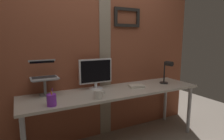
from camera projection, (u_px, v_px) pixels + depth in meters
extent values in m
cube|color=brown|center=(95.00, 46.00, 2.57)|extent=(3.26, 0.12, 2.59)
cube|color=gray|center=(105.00, 46.00, 2.57)|extent=(0.17, 0.01, 2.59)
cube|color=black|center=(127.00, 9.00, 2.63)|extent=(0.41, 0.03, 0.04)
cube|color=black|center=(127.00, 25.00, 2.66)|extent=(0.41, 0.03, 0.04)
cube|color=black|center=(116.00, 17.00, 2.56)|extent=(0.04, 0.03, 0.18)
cube|color=black|center=(138.00, 18.00, 2.73)|extent=(0.04, 0.03, 0.18)
cube|color=beige|center=(116.00, 91.00, 2.40)|extent=(2.34, 0.62, 0.03)
cylinder|color=#B2B2B7|center=(189.00, 110.00, 2.75)|extent=(0.05, 0.05, 0.71)
cylinder|color=#B2B2B7|center=(23.00, 129.00, 2.17)|extent=(0.05, 0.05, 0.71)
cylinder|color=#B2B2B7|center=(165.00, 100.00, 3.18)|extent=(0.05, 0.05, 0.71)
cylinder|color=white|center=(96.00, 88.00, 2.47)|extent=(0.18, 0.18, 0.01)
cylinder|color=white|center=(96.00, 85.00, 2.46)|extent=(0.04, 0.04, 0.07)
cube|color=white|center=(96.00, 71.00, 2.43)|extent=(0.45, 0.04, 0.32)
cube|color=black|center=(96.00, 71.00, 2.41)|extent=(0.41, 0.00, 0.28)
cylinder|color=gray|center=(45.00, 95.00, 2.18)|extent=(0.14, 0.14, 0.01)
cylinder|color=gray|center=(45.00, 87.00, 2.16)|extent=(0.03, 0.03, 0.18)
cube|color=gray|center=(44.00, 79.00, 2.15)|extent=(0.28, 0.22, 0.01)
cube|color=#ADB2B7|center=(44.00, 78.00, 2.14)|extent=(0.31, 0.23, 0.01)
cube|color=#2D2D30|center=(44.00, 77.00, 2.16)|extent=(0.27, 0.14, 0.00)
cube|color=#ADB2B7|center=(42.00, 67.00, 2.25)|extent=(0.31, 0.05, 0.20)
cube|color=black|center=(42.00, 68.00, 2.25)|extent=(0.28, 0.04, 0.17)
cylinder|color=black|center=(164.00, 83.00, 2.77)|extent=(0.12, 0.12, 0.02)
cylinder|color=black|center=(164.00, 72.00, 2.74)|extent=(0.02, 0.02, 0.31)
cylinder|color=black|center=(169.00, 64.00, 2.64)|extent=(0.07, 0.11, 0.07)
cylinder|color=purple|center=(52.00, 100.00, 1.83)|extent=(0.09, 0.09, 0.12)
cylinder|color=yellow|center=(52.00, 99.00, 1.81)|extent=(0.01, 0.01, 0.14)
cylinder|color=purple|center=(52.00, 96.00, 1.83)|extent=(0.02, 0.02, 0.17)
cylinder|color=red|center=(51.00, 98.00, 1.82)|extent=(0.02, 0.02, 0.15)
cylinder|color=green|center=(52.00, 98.00, 1.82)|extent=(0.02, 0.03, 0.13)
cylinder|color=silver|center=(98.00, 94.00, 2.05)|extent=(0.09, 0.09, 0.10)
torus|color=silver|center=(103.00, 93.00, 2.08)|extent=(0.05, 0.01, 0.05)
cube|color=silver|center=(136.00, 86.00, 2.54)|extent=(0.23, 0.19, 0.03)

